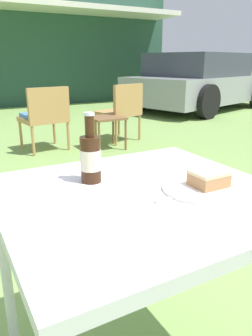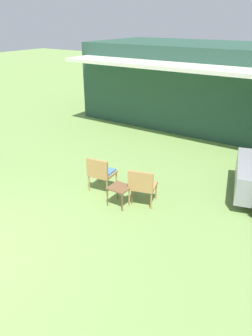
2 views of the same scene
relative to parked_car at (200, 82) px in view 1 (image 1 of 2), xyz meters
name	(u,v)px [view 1 (image 1 of 2)]	position (x,y,z in m)	size (l,w,h in m)	color
parked_car	(200,82)	(0.00, 0.00, 0.00)	(4.28, 2.90, 1.33)	gray
wicker_chair_cushioned	(45,115)	(-4.48, -2.13, -0.17)	(0.60, 0.57, 0.84)	#B2844C
wicker_chair_plain	(121,109)	(-3.35, -2.15, -0.17)	(0.66, 0.64, 0.84)	#B2844C
garden_side_table	(106,121)	(-3.73, -2.44, -0.27)	(0.44, 0.42, 0.44)	brown
patio_table	(141,212)	(-5.11, -5.57, 0.03)	(0.87, 0.81, 0.75)	silver
cake_on_plate	(204,184)	(-4.92, -5.65, 0.12)	(0.25, 0.25, 0.06)	white
cola_bottle_near	(91,157)	(-5.21, -5.41, 0.19)	(0.07, 0.07, 0.24)	#381E0F
fork	(181,195)	(-5.02, -5.66, 0.11)	(0.20, 0.02, 0.01)	silver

